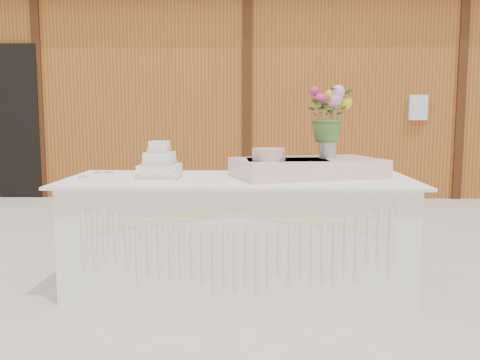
% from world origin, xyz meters
% --- Properties ---
extents(ground, '(80.00, 80.00, 0.00)m').
position_xyz_m(ground, '(0.00, 0.00, 0.00)').
color(ground, beige).
rests_on(ground, ground).
extents(barn, '(12.60, 4.60, 3.30)m').
position_xyz_m(barn, '(-0.01, 5.99, 1.68)').
color(barn, '#A85823').
rests_on(barn, ground).
extents(cake_table, '(2.40, 1.00, 0.77)m').
position_xyz_m(cake_table, '(0.00, -0.00, 0.39)').
color(cake_table, white).
rests_on(cake_table, ground).
extents(wedding_cake, '(0.29, 0.29, 0.26)m').
position_xyz_m(wedding_cake, '(-0.55, 0.01, 0.86)').
color(wedding_cake, white).
rests_on(wedding_cake, cake_table).
extents(pink_cake_stand, '(0.29, 0.29, 0.21)m').
position_xyz_m(pink_cake_stand, '(0.21, -0.03, 0.89)').
color(pink_cake_stand, white).
rests_on(pink_cake_stand, cake_table).
extents(satin_runner, '(1.14, 0.87, 0.13)m').
position_xyz_m(satin_runner, '(0.48, 0.10, 0.83)').
color(satin_runner, beige).
rests_on(satin_runner, cake_table).
extents(flower_vase, '(0.12, 0.12, 0.17)m').
position_xyz_m(flower_vase, '(0.63, 0.13, 0.98)').
color(flower_vase, '#B2B2B7').
rests_on(flower_vase, satin_runner).
extents(bouquet, '(0.39, 0.36, 0.38)m').
position_xyz_m(bouquet, '(0.63, 0.13, 1.25)').
color(bouquet, '#446F2C').
rests_on(bouquet, flower_vase).
extents(loose_flowers, '(0.17, 0.36, 0.02)m').
position_xyz_m(loose_flowers, '(-1.04, 0.15, 0.78)').
color(loose_flowers, pink).
rests_on(loose_flowers, cake_table).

